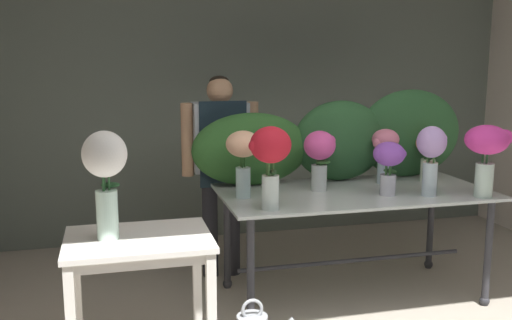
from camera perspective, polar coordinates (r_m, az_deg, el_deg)
ground_plane at (r=4.33m, az=5.91°, el=-13.17°), size 7.28×7.28×0.00m
wall_back at (r=5.55m, az=0.31°, el=7.88°), size 4.99×0.12×2.97m
display_table_glass at (r=4.15m, az=9.58°, el=-4.50°), size 1.88×0.94×0.79m
side_table_white at (r=3.24m, az=-11.40°, el=-9.08°), size 0.78×0.59×0.76m
florist at (r=4.45m, az=-3.49°, el=0.52°), size 0.60×0.24×1.56m
foliage_backdrop at (r=4.38m, az=7.78°, el=1.86°), size 2.12×0.30×0.68m
vase_peach_peonies at (r=3.81m, az=-1.30°, el=0.63°), size 0.23×0.23×0.45m
vase_sunset_ranunculus at (r=4.51m, az=16.59°, el=0.74°), size 0.22×0.19×0.37m
vase_crimson_stock at (r=3.51m, az=1.46°, el=0.56°), size 0.27×0.25×0.51m
vase_lilac_dahlias at (r=4.04m, az=16.80°, el=0.68°), size 0.22×0.20×0.47m
vase_fuchsia_hydrangea at (r=4.04m, az=6.23°, el=0.74°), size 0.23×0.22×0.42m
vase_rosy_tulips at (r=4.36m, az=12.51°, el=1.01°), size 0.21×0.20×0.40m
vase_violet_anemones at (r=3.99m, az=12.87°, el=-0.08°), size 0.23×0.21×0.36m
vase_magenta_snapdragons at (r=4.12m, az=21.70°, el=1.05°), size 0.31×0.28×0.48m
vase_white_roses_tall at (r=3.11m, az=-14.55°, el=-1.11°), size 0.23×0.23×0.58m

